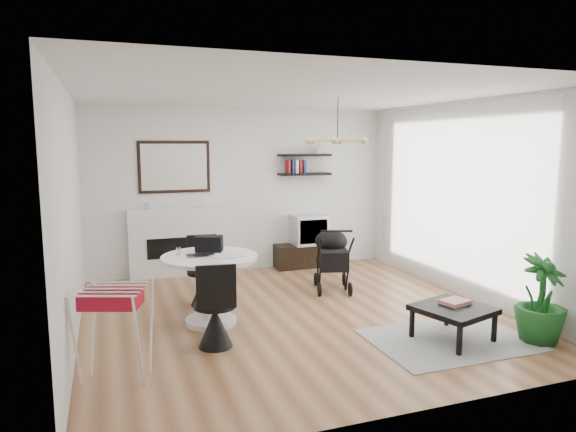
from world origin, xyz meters
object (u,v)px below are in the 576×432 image
object	(u,v)px
drying_rack	(115,332)
crt_tv	(308,229)
stroller	(332,261)
coffee_table	(453,310)
dining_table	(210,279)
potted_plant	(541,299)
fireplace	(177,234)
tv_console	(306,255)

from	to	relation	value
drying_rack	crt_tv	bearing A→B (deg)	66.10
stroller	coffee_table	distance (m)	2.27
crt_tv	dining_table	size ratio (longest dim) A/B	0.51
stroller	potted_plant	bearing A→B (deg)	-46.74
potted_plant	stroller	bearing A→B (deg)	115.97
fireplace	stroller	size ratio (longest dim) A/B	2.24
dining_table	coffee_table	world-z (taller)	dining_table
drying_rack	stroller	world-z (taller)	stroller
fireplace	tv_console	bearing A→B (deg)	-3.19
fireplace	stroller	world-z (taller)	fireplace
tv_console	dining_table	world-z (taller)	dining_table
stroller	potted_plant	size ratio (longest dim) A/B	1.02
drying_rack	stroller	distance (m)	3.65
tv_console	crt_tv	distance (m)	0.46
coffee_table	fireplace	bearing A→B (deg)	122.84
fireplace	coffee_table	world-z (taller)	fireplace
crt_tv	drying_rack	xyz separation A→B (m)	(-3.23, -3.42, -0.20)
tv_console	drying_rack	size ratio (longest dim) A/B	1.23
stroller	coffee_table	bearing A→B (deg)	-62.29
stroller	potted_plant	distance (m)	2.88
tv_console	dining_table	size ratio (longest dim) A/B	0.95
coffee_table	potted_plant	world-z (taller)	potted_plant
crt_tv	potted_plant	world-z (taller)	potted_plant
tv_console	dining_table	distance (m)	3.09
dining_table	drying_rack	xyz separation A→B (m)	(-1.09, -1.18, -0.09)
crt_tv	dining_table	bearing A→B (deg)	-133.75
dining_table	potted_plant	bearing A→B (deg)	-28.62
crt_tv	fireplace	bearing A→B (deg)	176.79
coffee_table	stroller	bearing A→B (deg)	100.42
crt_tv	coffee_table	size ratio (longest dim) A/B	0.66
crt_tv	stroller	xyz separation A→B (m)	(-0.19, -1.41, -0.24)
crt_tv	tv_console	bearing A→B (deg)	175.92
dining_table	drying_rack	world-z (taller)	drying_rack
fireplace	dining_table	size ratio (longest dim) A/B	1.92
stroller	fireplace	bearing A→B (deg)	160.15
tv_console	coffee_table	xyz separation A→B (m)	(0.27, -3.64, 0.13)
fireplace	crt_tv	xyz separation A→B (m)	(2.21, -0.12, -0.03)
dining_table	stroller	size ratio (longest dim) A/B	1.17
dining_table	stroller	world-z (taller)	stroller
drying_rack	potted_plant	distance (m)	4.34
tv_console	coffee_table	size ratio (longest dim) A/B	1.22
fireplace	potted_plant	distance (m)	5.26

